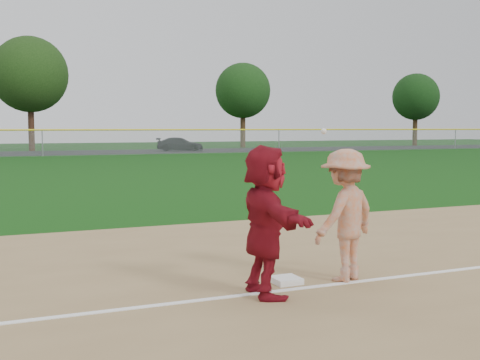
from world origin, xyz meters
name	(u,v)px	position (x,y,z in m)	size (l,w,h in m)	color
ground	(280,276)	(0.00, 0.00, 0.00)	(160.00, 160.00, 0.00)	#0F3E0C
foul_line	(306,288)	(0.00, -0.80, 0.03)	(60.00, 0.10, 0.01)	white
parking_asphalt	(37,153)	(0.00, 46.00, 0.01)	(120.00, 10.00, 0.01)	black
first_base	(286,280)	(-0.13, -0.46, 0.06)	(0.37, 0.37, 0.08)	white
base_runner	(266,221)	(-0.66, -0.90, 0.99)	(1.80, 0.57, 1.94)	maroon
car_right	(180,144)	(12.67, 45.83, 0.64)	(1.75, 4.31, 1.25)	black
first_base_play	(345,215)	(0.71, -0.63, 0.95)	(1.38, 1.10, 2.15)	#A5A5A8
outfield_fence	(42,130)	(0.00, 40.00, 1.96)	(110.00, 0.12, 110.00)	#999EA0
tree_2	(30,75)	(0.00, 51.50, 7.06)	(7.00, 7.00, 10.58)	#341D13
tree_3	(243,91)	(22.00, 52.80, 6.16)	(6.00, 6.00, 9.19)	#372414
tree_4	(416,97)	(44.00, 51.20, 5.85)	(5.60, 5.60, 8.67)	#342313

